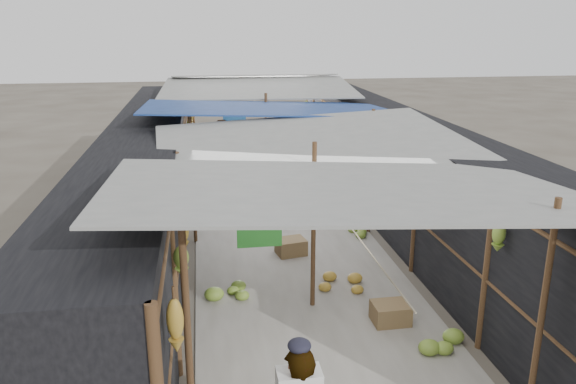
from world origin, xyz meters
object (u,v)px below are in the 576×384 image
black_basin (323,209)px  vendor_seated (296,171)px  crate_near (291,247)px  shopper_blue (225,154)px

black_basin → vendor_seated: bearing=95.6°
crate_near → shopper_blue: (-1.00, 4.91, 0.75)m
crate_near → shopper_blue: bearing=90.4°
shopper_blue → black_basin: bearing=-83.6°
shopper_blue → vendor_seated: shopper_blue is taller
crate_near → vendor_seated: 4.78m
crate_near → black_basin: (1.13, 2.30, -0.06)m
black_basin → crate_near: bearing=-116.1°
black_basin → shopper_blue: 3.47m
black_basin → shopper_blue: bearing=129.1°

